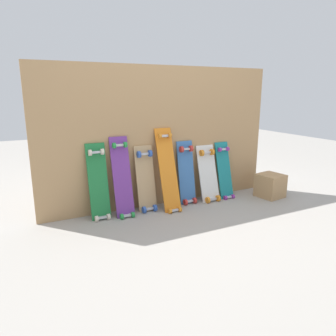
% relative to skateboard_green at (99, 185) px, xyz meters
% --- Properties ---
extents(ground_plane, '(12.00, 12.00, 0.00)m').
position_rel_skateboard_green_xyz_m(ground_plane, '(0.75, 0.04, -0.34)').
color(ground_plane, '#9E9991').
extents(plywood_wall_panel, '(2.70, 0.04, 1.51)m').
position_rel_skateboard_green_xyz_m(plywood_wall_panel, '(0.75, 0.11, 0.41)').
color(plywood_wall_panel, tan).
rests_on(plywood_wall_panel, ground).
extents(skateboard_green, '(0.19, 0.22, 0.82)m').
position_rel_skateboard_green_xyz_m(skateboard_green, '(0.00, 0.00, 0.00)').
color(skateboard_green, '#1E7238').
rests_on(skateboard_green, ground).
extents(skateboard_purple, '(0.19, 0.27, 0.87)m').
position_rel_skateboard_green_xyz_m(skateboard_purple, '(0.24, -0.03, 0.02)').
color(skateboard_purple, '#6B338C').
rests_on(skateboard_purple, ground).
extents(skateboard_natural, '(0.20, 0.22, 0.75)m').
position_rel_skateboard_green_xyz_m(skateboard_natural, '(0.51, -0.00, -0.03)').
color(skateboard_natural, tan).
rests_on(skateboard_natural, ground).
extents(skateboard_orange, '(0.19, 0.34, 0.94)m').
position_rel_skateboard_green_xyz_m(skateboard_orange, '(0.74, -0.07, 0.05)').
color(skateboard_orange, orange).
rests_on(skateboard_orange, ground).
extents(skateboard_blue, '(0.19, 0.20, 0.77)m').
position_rel_skateboard_green_xyz_m(skateboard_blue, '(1.01, 0.01, -0.02)').
color(skateboard_blue, '#386BAD').
rests_on(skateboard_blue, ground).
extents(skateboard_white, '(0.23, 0.26, 0.70)m').
position_rel_skateboard_green_xyz_m(skateboard_white, '(1.28, -0.03, -0.05)').
color(skateboard_white, silver).
rests_on(skateboard_white, ground).
extents(skateboard_teal, '(0.18, 0.25, 0.73)m').
position_rel_skateboard_green_xyz_m(skateboard_teal, '(1.51, -0.02, -0.05)').
color(skateboard_teal, '#197A7F').
rests_on(skateboard_teal, ground).
extents(wooden_crate, '(0.32, 0.32, 0.28)m').
position_rel_skateboard_green_xyz_m(wooden_crate, '(2.01, -0.27, -0.20)').
color(wooden_crate, tan).
rests_on(wooden_crate, ground).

